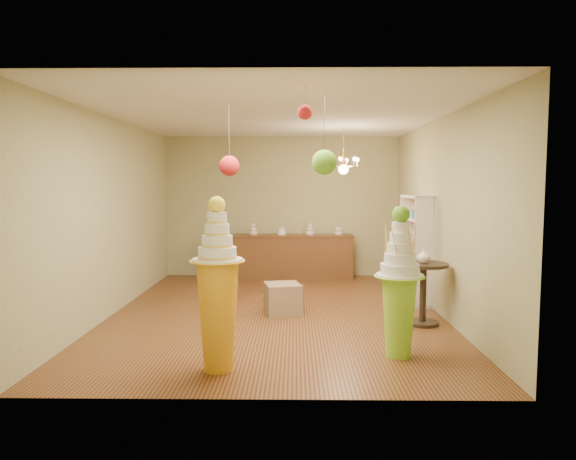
{
  "coord_description": "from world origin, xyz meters",
  "views": [
    {
      "loc": [
        0.29,
        -7.83,
        1.98
      ],
      "look_at": [
        0.18,
        0.0,
        1.29
      ],
      "focal_mm": 32.0,
      "sensor_mm": 36.0,
      "label": 1
    }
  ],
  "objects_px": {
    "sideboard": "(282,255)",
    "round_table": "(423,285)",
    "pedestal_green": "(399,295)",
    "pedestal_orange": "(218,301)"
  },
  "relations": [
    {
      "from": "pedestal_green",
      "to": "round_table",
      "type": "bearing_deg",
      "value": 65.8
    },
    {
      "from": "sideboard",
      "to": "round_table",
      "type": "height_order",
      "value": "sideboard"
    },
    {
      "from": "pedestal_green",
      "to": "pedestal_orange",
      "type": "distance_m",
      "value": 2.06
    },
    {
      "from": "pedestal_orange",
      "to": "sideboard",
      "type": "relative_size",
      "value": 0.61
    },
    {
      "from": "sideboard",
      "to": "round_table",
      "type": "distance_m",
      "value": 4.2
    },
    {
      "from": "sideboard",
      "to": "round_table",
      "type": "xyz_separation_m",
      "value": [
        2.1,
        -3.63,
        0.09
      ]
    },
    {
      "from": "round_table",
      "to": "pedestal_green",
      "type": "bearing_deg",
      "value": -114.2
    },
    {
      "from": "pedestal_orange",
      "to": "round_table",
      "type": "height_order",
      "value": "pedestal_orange"
    },
    {
      "from": "pedestal_green",
      "to": "sideboard",
      "type": "xyz_separation_m",
      "value": [
        -1.48,
        5.0,
        -0.24
      ]
    },
    {
      "from": "pedestal_green",
      "to": "pedestal_orange",
      "type": "bearing_deg",
      "value": -167.14
    }
  ]
}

